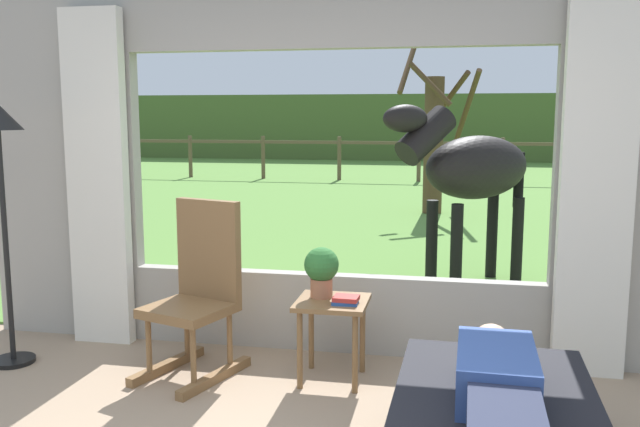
{
  "coord_description": "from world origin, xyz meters",
  "views": [
    {
      "loc": [
        0.8,
        -2.28,
        1.66
      ],
      "look_at": [
        0.0,
        1.8,
        1.05
      ],
      "focal_mm": 37.68,
      "sensor_mm": 36.0,
      "label": 1
    }
  ],
  "objects_px": {
    "potted_plant": "(321,269)",
    "rocking_chair": "(199,290)",
    "reclining_person": "(499,393)",
    "side_table": "(332,315)",
    "horse": "(471,169)",
    "pasture_tree": "(435,137)",
    "book_stack": "(346,300)"
  },
  "relations": [
    {
      "from": "potted_plant",
      "to": "rocking_chair",
      "type": "bearing_deg",
      "value": -174.41
    },
    {
      "from": "reclining_person",
      "to": "side_table",
      "type": "xyz_separation_m",
      "value": [
        -0.93,
        1.26,
        -0.1
      ]
    },
    {
      "from": "potted_plant",
      "to": "horse",
      "type": "relative_size",
      "value": 0.18
    },
    {
      "from": "reclining_person",
      "to": "rocking_chair",
      "type": "distance_m",
      "value": 2.18
    },
    {
      "from": "side_table",
      "to": "pasture_tree",
      "type": "bearing_deg",
      "value": 86.81
    },
    {
      "from": "side_table",
      "to": "book_stack",
      "type": "relative_size",
      "value": 3.15
    },
    {
      "from": "potted_plant",
      "to": "book_stack",
      "type": "distance_m",
      "value": 0.27
    },
    {
      "from": "side_table",
      "to": "pasture_tree",
      "type": "xyz_separation_m",
      "value": [
        0.41,
        7.41,
        0.86
      ]
    },
    {
      "from": "potted_plant",
      "to": "horse",
      "type": "xyz_separation_m",
      "value": [
        0.97,
        2.4,
        0.45
      ]
    },
    {
      "from": "potted_plant",
      "to": "pasture_tree",
      "type": "height_order",
      "value": "pasture_tree"
    },
    {
      "from": "rocking_chair",
      "to": "potted_plant",
      "type": "relative_size",
      "value": 3.5
    },
    {
      "from": "book_stack",
      "to": "horse",
      "type": "bearing_deg",
      "value": 72.5
    },
    {
      "from": "pasture_tree",
      "to": "rocking_chair",
      "type": "bearing_deg",
      "value": -99.8
    },
    {
      "from": "book_stack",
      "to": "horse",
      "type": "distance_m",
      "value": 2.71
    },
    {
      "from": "horse",
      "to": "reclining_person",
      "type": "bearing_deg",
      "value": 134.92
    },
    {
      "from": "rocking_chair",
      "to": "side_table",
      "type": "bearing_deg",
      "value": 19.65
    },
    {
      "from": "potted_plant",
      "to": "horse",
      "type": "height_order",
      "value": "horse"
    },
    {
      "from": "horse",
      "to": "pasture_tree",
      "type": "bearing_deg",
      "value": -40.12
    },
    {
      "from": "potted_plant",
      "to": "book_stack",
      "type": "relative_size",
      "value": 1.94
    },
    {
      "from": "horse",
      "to": "potted_plant",
      "type": "bearing_deg",
      "value": 112.34
    },
    {
      "from": "reclining_person",
      "to": "rocking_chair",
      "type": "bearing_deg",
      "value": 146.99
    },
    {
      "from": "side_table",
      "to": "pasture_tree",
      "type": "relative_size",
      "value": 0.18
    },
    {
      "from": "horse",
      "to": "pasture_tree",
      "type": "distance_m",
      "value": 4.98
    },
    {
      "from": "side_table",
      "to": "potted_plant",
      "type": "bearing_deg",
      "value": 143.13
    },
    {
      "from": "rocking_chair",
      "to": "pasture_tree",
      "type": "relative_size",
      "value": 0.39
    },
    {
      "from": "side_table",
      "to": "rocking_chair",
      "type": "bearing_deg",
      "value": -178.85
    },
    {
      "from": "side_table",
      "to": "horse",
      "type": "distance_m",
      "value": 2.71
    },
    {
      "from": "horse",
      "to": "pasture_tree",
      "type": "xyz_separation_m",
      "value": [
        -0.48,
        4.95,
        0.13
      ]
    },
    {
      "from": "reclining_person",
      "to": "potted_plant",
      "type": "relative_size",
      "value": 4.48
    },
    {
      "from": "rocking_chair",
      "to": "pasture_tree",
      "type": "distance_m",
      "value": 7.58
    },
    {
      "from": "rocking_chair",
      "to": "potted_plant",
      "type": "bearing_deg",
      "value": 24.1
    },
    {
      "from": "book_stack",
      "to": "horse",
      "type": "height_order",
      "value": "horse"
    }
  ]
}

